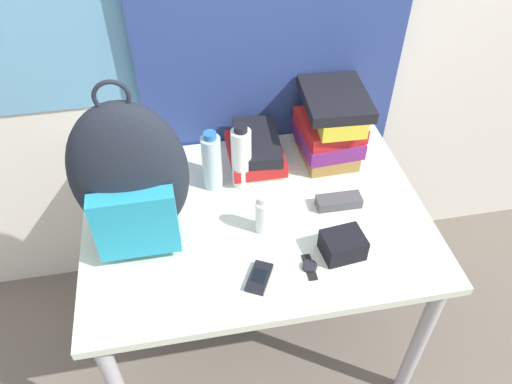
# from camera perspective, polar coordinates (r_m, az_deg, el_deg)

# --- Properties ---
(desk) EXTENTS (1.12, 0.81, 0.72)m
(desk) POSITION_cam_1_polar(r_m,az_deg,el_deg) (1.71, 0.00, -4.56)
(desk) COLOR silver
(desk) RESTS_ON ground_plane
(backpack) EXTENTS (0.33, 0.21, 0.56)m
(backpack) POSITION_cam_1_polar(r_m,az_deg,el_deg) (1.46, -14.16, 1.33)
(backpack) COLOR #1E232D
(backpack) RESTS_ON desk
(book_stack_left) EXTENTS (0.19, 0.27, 0.12)m
(book_stack_left) POSITION_cam_1_polar(r_m,az_deg,el_deg) (1.79, -0.01, 4.68)
(book_stack_left) COLOR silver
(book_stack_left) RESTS_ON desk
(book_stack_center) EXTENTS (0.24, 0.29, 0.26)m
(book_stack_center) POSITION_cam_1_polar(r_m,az_deg,el_deg) (1.81, 8.55, 7.65)
(book_stack_center) COLOR olive
(book_stack_center) RESTS_ON desk
(water_bottle) EXTENTS (0.07, 0.07, 0.23)m
(water_bottle) POSITION_cam_1_polar(r_m,az_deg,el_deg) (1.68, -5.06, 3.47)
(water_bottle) COLOR silver
(water_bottle) RESTS_ON desk
(sports_bottle) EXTENTS (0.07, 0.07, 0.25)m
(sports_bottle) POSITION_cam_1_polar(r_m,az_deg,el_deg) (1.68, -1.68, 3.98)
(sports_bottle) COLOR white
(sports_bottle) RESTS_ON desk
(sunscreen_bottle) EXTENTS (0.05, 0.05, 0.14)m
(sunscreen_bottle) POSITION_cam_1_polar(r_m,az_deg,el_deg) (1.55, 0.86, -2.68)
(sunscreen_bottle) COLOR white
(sunscreen_bottle) RESTS_ON desk
(cell_phone) EXTENTS (0.10, 0.12, 0.02)m
(cell_phone) POSITION_cam_1_polar(r_m,az_deg,el_deg) (1.47, 0.38, -9.74)
(cell_phone) COLOR black
(cell_phone) RESTS_ON desk
(sunglasses_case) EXTENTS (0.15, 0.06, 0.04)m
(sunglasses_case) POSITION_cam_1_polar(r_m,az_deg,el_deg) (1.68, 9.44, -1.08)
(sunglasses_case) COLOR #47474C
(sunglasses_case) RESTS_ON desk
(camera_pouch) EXTENTS (0.13, 0.11, 0.07)m
(camera_pouch) POSITION_cam_1_polar(r_m,az_deg,el_deg) (1.53, 9.89, -5.98)
(camera_pouch) COLOR black
(camera_pouch) RESTS_ON desk
(wristwatch) EXTENTS (0.04, 0.10, 0.01)m
(wristwatch) POSITION_cam_1_polar(r_m,az_deg,el_deg) (1.50, 6.14, -8.47)
(wristwatch) COLOR black
(wristwatch) RESTS_ON desk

